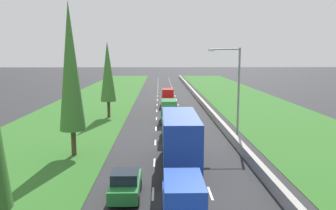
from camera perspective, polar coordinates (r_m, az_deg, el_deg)
name	(u,v)px	position (r m, az deg, el deg)	size (l,w,h in m)	color
ground_plane	(167,102)	(59.22, -0.13, 0.47)	(300.00, 300.00, 0.00)	#28282B
grass_verge_left	(94,102)	(60.28, -12.24, 0.43)	(14.00, 140.00, 0.04)	#2D6623
grass_verge_right	(249,102)	(61.24, 13.41, 0.52)	(14.00, 140.00, 0.04)	#2D6623
median_barrier	(200,100)	(59.56, 5.36, 0.89)	(0.44, 120.00, 0.85)	#9E9B93
lane_markings	(167,102)	(59.22, -0.13, 0.47)	(3.64, 116.00, 0.01)	white
blue_van_centre_lane	(183,207)	(16.50, 2.57, -16.68)	(1.96, 4.90, 2.82)	#1E47B7
blue_box_truck_centre_lane	(179,139)	(25.14, 1.93, -5.79)	(2.46, 9.40, 4.18)	black
white_van_centre_lane	(172,124)	(34.15, 0.63, -3.26)	(1.96, 4.90, 2.82)	white
green_van_centre_lane	(169,111)	(41.84, 0.14, -1.04)	(1.96, 4.90, 2.82)	#237A33
maroon_hatchback_centre_lane	(168,107)	(49.01, 0.03, -0.27)	(1.74, 3.90, 1.72)	maroon
green_hatchback_left_lane	(126,184)	(20.65, -7.14, -13.06)	(1.74, 3.90, 1.72)	#237A33
red_van_centre_lane	(168,98)	(54.70, -0.04, 1.26)	(1.96, 4.90, 2.82)	red
poplar_tree_second	(70,67)	(28.56, -16.06, 6.14)	(2.12, 2.12, 12.63)	#4C3823
poplar_tree_third	(108,72)	(45.20, -10.08, 5.51)	(2.05, 2.05, 10.04)	#4C3823
street_light_mast	(235,86)	(34.32, 11.22, 3.11)	(3.20, 0.28, 9.00)	gray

